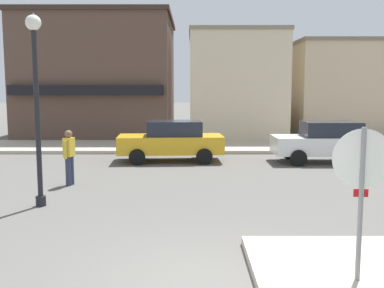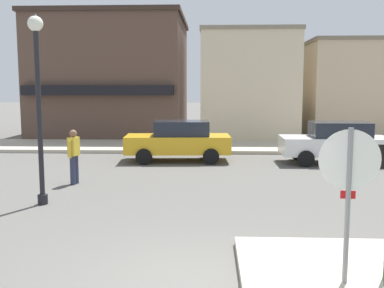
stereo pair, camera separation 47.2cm
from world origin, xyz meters
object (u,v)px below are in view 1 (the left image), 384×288
Objects in this scene: stop_sign at (361,184)px; lamp_post at (35,82)px; parked_car_second at (327,141)px; parked_car_nearest at (171,140)px; pedestrian_crossing_near at (69,156)px.

lamp_post reaches higher than stop_sign.
parked_car_nearest is at bearing 177.04° from parked_car_second.
pedestrian_crossing_near is (-8.70, -4.01, 0.06)m from parked_car_second.
pedestrian_crossing_near reaches higher than parked_car_second.
parked_car_second is 2.49× the size of pedestrian_crossing_near.
parked_car_second is at bearing 35.81° from lamp_post.
parked_car_nearest is 2.54× the size of pedestrian_crossing_near.
pedestrian_crossing_near is (0.08, 2.32, -2.09)m from lamp_post.
parked_car_second is (8.78, 6.33, -2.15)m from lamp_post.
pedestrian_crossing_near is at bearing 130.70° from stop_sign.
stop_sign is at bearing -37.17° from lamp_post.
lamp_post is 3.13m from pedestrian_crossing_near.
parked_car_nearest and parked_car_second have the same top height.
stop_sign is at bearing -49.30° from pedestrian_crossing_near.
lamp_post is at bearing -91.88° from pedestrian_crossing_near.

